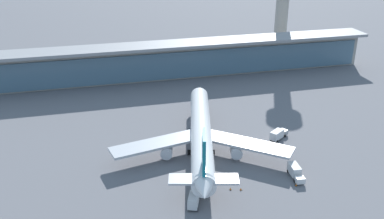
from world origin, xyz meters
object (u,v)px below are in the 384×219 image
service_truck_mid_apron_grey (278,134)px  safety_cone_alpha (296,185)px  airliner_on_stand (201,134)px  service_truck_under_wing_olive (194,199)px  service_truck_near_nose_white (295,172)px  safety_cone_bravo (241,189)px  safety_cone_charlie (231,189)px

service_truck_mid_apron_grey → safety_cone_alpha: (-6.13, -24.73, -1.37)m
airliner_on_stand → service_truck_under_wing_olive: size_ratio=8.66×
service_truck_mid_apron_grey → safety_cone_alpha: bearing=-103.9°
airliner_on_stand → safety_cone_alpha: size_ratio=94.46×
service_truck_near_nose_white → safety_cone_bravo: size_ratio=10.67×
safety_cone_bravo → safety_cone_alpha: bearing=-6.4°
airliner_on_stand → safety_cone_alpha: airliner_on_stand is taller
service_truck_near_nose_white → safety_cone_alpha: size_ratio=10.67×
airliner_on_stand → service_truck_mid_apron_grey: bearing=4.0°
service_truck_mid_apron_grey → safety_cone_alpha: service_truck_mid_apron_grey is taller
service_truck_near_nose_white → service_truck_mid_apron_grey: 21.41m
service_truck_near_nose_white → airliner_on_stand: bearing=136.7°
service_truck_near_nose_white → service_truck_under_wing_olive: 29.16m
service_truck_under_wing_olive → safety_cone_alpha: (27.17, 1.35, -1.37)m
safety_cone_charlie → service_truck_under_wing_olive: bearing=-160.3°
airliner_on_stand → service_truck_under_wing_olive: (-8.35, -24.34, -3.92)m
safety_cone_bravo → airliner_on_stand: bearing=102.0°
service_truck_under_wing_olive → service_truck_near_nose_white: bearing=10.2°
airliner_on_stand → safety_cone_charlie: 21.39m
airliner_on_stand → safety_cone_charlie: bearing=-84.3°
service_truck_under_wing_olive → safety_cone_charlie: bearing=19.7°
service_truck_mid_apron_grey → safety_cone_charlie: (-22.89, -22.36, -1.37)m
service_truck_under_wing_olive → airliner_on_stand: bearing=71.1°
service_truck_near_nose_white → safety_cone_alpha: (-1.53, -3.82, -1.37)m
service_truck_mid_apron_grey → safety_cone_bravo: service_truck_mid_apron_grey is taller
service_truck_under_wing_olive → safety_cone_bravo: 13.29m
airliner_on_stand → service_truck_near_nose_white: airliner_on_stand is taller
safety_cone_charlie → service_truck_near_nose_white: bearing=4.5°
service_truck_near_nose_white → service_truck_under_wing_olive: bearing=-169.8°
service_truck_mid_apron_grey → safety_cone_alpha: size_ratio=10.43×
service_truck_under_wing_olive → service_truck_mid_apron_grey: (33.31, 26.08, 0.00)m
airliner_on_stand → safety_cone_alpha: bearing=-50.7°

